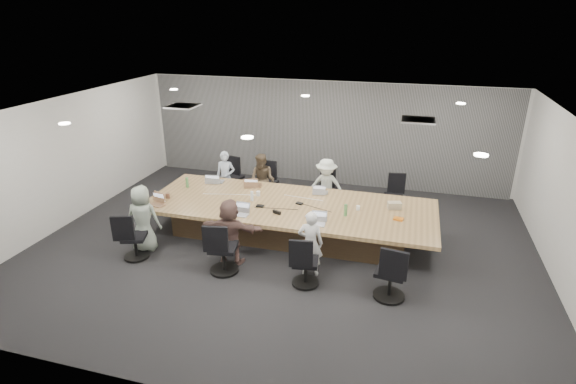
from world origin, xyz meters
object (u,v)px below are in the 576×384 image
(conference_table, at_px, (289,219))
(chair_7, at_px, (391,276))
(stapler, at_px, (277,212))
(person_2, at_px, (326,187))
(chair_5, at_px, (223,251))
(bottle_green_left, at_px, (187,182))
(laptop_1, at_px, (255,185))
(mug_brown, at_px, (168,196))
(chair_0, at_px, (232,181))
(chair_6, at_px, (306,266))
(laptop_5, at_px, (241,215))
(person_0, at_px, (226,177))
(snack_packet, at_px, (398,219))
(laptop_0, at_px, (216,181))
(laptop_2, at_px, (321,192))
(canvas_bag, at_px, (394,206))
(person_1, at_px, (263,181))
(person_6, at_px, (310,243))
(person_4, at_px, (143,219))
(bottle_clear, at_px, (252,196))
(person_5, at_px, (230,232))
(laptop_6, at_px, (317,224))
(chair_1, at_px, (267,186))
(laptop_4, at_px, (157,205))
(chair_3, at_px, (393,200))
(chair_4, at_px, (135,240))
(bottle_green_right, at_px, (346,210))
(chair_2, at_px, (328,193))

(conference_table, bearing_deg, chair_7, -37.47)
(stapler, bearing_deg, person_2, 92.30)
(chair_5, relative_size, bottle_green_left, 3.53)
(laptop_1, bearing_deg, mug_brown, 23.62)
(chair_0, distance_m, chair_6, 4.40)
(laptop_5, xyz_separation_m, stapler, (0.66, 0.26, 0.02))
(person_0, xyz_separation_m, snack_packet, (4.25, -1.51, 0.10))
(laptop_0, bearing_deg, laptop_2, 173.34)
(person_2, relative_size, canvas_bag, 5.04)
(laptop_1, relative_size, person_2, 0.24)
(person_1, bearing_deg, person_6, -49.62)
(laptop_5, bearing_deg, person_4, -161.72)
(laptop_2, relative_size, bottle_clear, 1.39)
(person_0, relative_size, person_4, 0.96)
(snack_packet, bearing_deg, person_5, -158.50)
(person_4, bearing_deg, person_6, 171.06)
(person_2, relative_size, laptop_6, 4.54)
(chair_1, relative_size, person_1, 0.60)
(stapler, bearing_deg, bottle_clear, 165.35)
(person_4, height_order, snack_packet, person_4)
(laptop_1, bearing_deg, laptop_4, 31.51)
(chair_1, bearing_deg, bottle_green_left, 51.51)
(chair_1, bearing_deg, chair_7, 141.45)
(chair_3, bearing_deg, laptop_2, 22.74)
(person_2, height_order, stapler, person_2)
(person_2, height_order, person_6, person_2)
(person_6, relative_size, mug_brown, 11.44)
(chair_4, bearing_deg, laptop_4, 71.29)
(mug_brown, bearing_deg, chair_4, -90.73)
(chair_6, xyz_separation_m, snack_packet, (1.47, 1.54, 0.39))
(laptop_0, relative_size, bottle_green_left, 1.49)
(person_4, height_order, bottle_clear, person_4)
(chair_4, xyz_separation_m, laptop_5, (1.85, 0.90, 0.37))
(person_2, relative_size, mug_brown, 12.29)
(chair_0, height_order, bottle_green_right, bottle_green_right)
(person_0, bearing_deg, person_6, -50.89)
(laptop_6, bearing_deg, chair_3, 58.77)
(chair_4, relative_size, person_5, 0.58)
(chair_5, bearing_deg, person_0, 101.84)
(canvas_bag, bearing_deg, bottle_green_right, -146.22)
(laptop_4, height_order, mug_brown, mug_brown)
(chair_1, bearing_deg, snack_packet, 158.02)
(chair_5, distance_m, laptop_0, 2.81)
(person_0, distance_m, person_5, 2.97)
(chair_2, xyz_separation_m, bottle_clear, (-1.33, -1.74, 0.47))
(person_0, relative_size, bottle_clear, 6.28)
(person_4, xyz_separation_m, bottle_green_right, (3.85, 1.09, 0.18))
(chair_1, bearing_deg, bottle_clear, 105.41)
(chair_1, height_order, person_6, person_6)
(bottle_green_left, height_order, canvas_bag, bottle_green_left)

